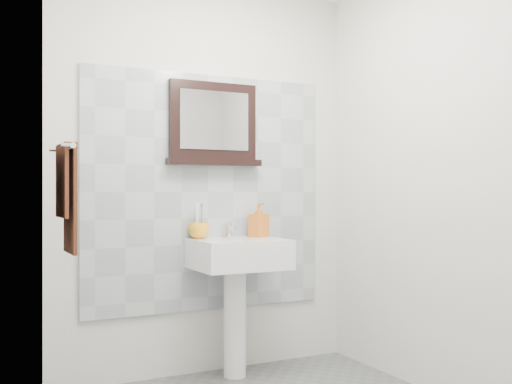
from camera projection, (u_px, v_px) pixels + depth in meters
back_wall at (207, 176)px, 3.84m from camera, size 2.00×0.01×2.50m
front_wall at (471, 160)px, 1.87m from camera, size 2.00×0.01×2.50m
left_wall at (79, 167)px, 2.40m from camera, size 0.01×2.20×2.50m
right_wall at (450, 174)px, 3.31m from camera, size 0.01×2.20×2.50m
splashback at (207, 192)px, 3.83m from camera, size 1.60×0.02×1.50m
pedestal_sink at (238, 269)px, 3.69m from camera, size 0.55×0.44×0.96m
toothbrush_cup at (199, 231)px, 3.72m from camera, size 0.15×0.15×0.10m
toothbrushes at (199, 219)px, 3.72m from camera, size 0.05×0.04×0.21m
soap_dispenser at (259, 220)px, 3.88m from camera, size 0.13×0.13×0.22m
framed_mirror at (213, 126)px, 3.81m from camera, size 0.62×0.11×0.53m
towel_bar at (65, 148)px, 3.00m from camera, size 0.07×0.40×0.03m
hand_towel at (67, 190)px, 3.01m from camera, size 0.06×0.30×0.55m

